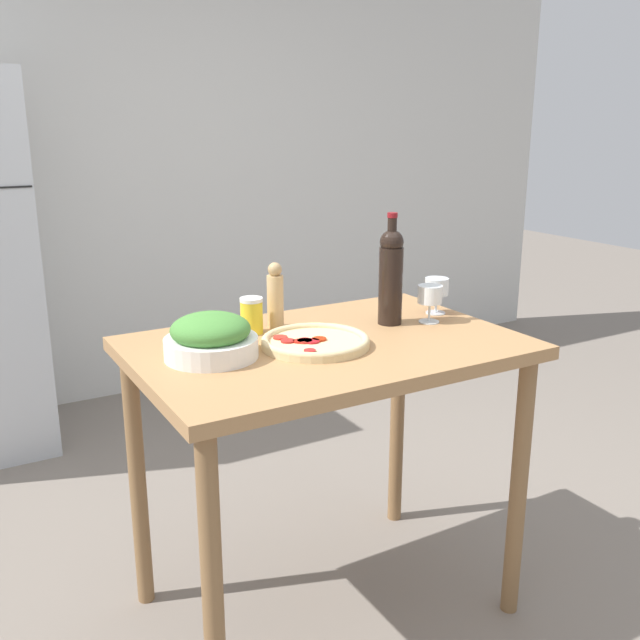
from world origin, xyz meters
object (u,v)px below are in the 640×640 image
object	(u,v)px
wine_glass_far	(437,289)
salad_bowl	(211,338)
wine_glass_near	(430,296)
pepper_mill	(275,296)
homemade_pizza	(315,342)
salt_canister	(252,316)
wine_bottle	(391,274)

from	to	relation	value
wine_glass_far	salad_bowl	distance (m)	0.87
wine_glass_near	wine_glass_far	bearing A→B (deg)	40.71
wine_glass_far	pepper_mill	size ratio (longest dim) A/B	0.59
pepper_mill	homemade_pizza	xyz separation A→B (m)	(0.01, -0.25, -0.09)
wine_glass_far	homemade_pizza	xyz separation A→B (m)	(-0.56, -0.12, -0.07)
salad_bowl	salt_canister	bearing A→B (deg)	38.94
wine_glass_far	salt_canister	world-z (taller)	wine_glass_far
pepper_mill	homemade_pizza	bearing A→B (deg)	-87.56
wine_glass_near	salad_bowl	world-z (taller)	salad_bowl
wine_bottle	wine_glass_near	xyz separation A→B (m)	(0.12, -0.05, -0.08)
wine_bottle	wine_glass_near	distance (m)	0.16
wine_glass_near	pepper_mill	size ratio (longest dim) A/B	0.59
wine_bottle	wine_glass_near	bearing A→B (deg)	-23.61
homemade_pizza	salt_canister	bearing A→B (deg)	115.72
salt_canister	wine_glass_near	bearing A→B (deg)	-17.63
homemade_pizza	wine_bottle	bearing A→B (deg)	15.50
wine_glass_far	salt_canister	size ratio (longest dim) A/B	1.09
pepper_mill	homemade_pizza	size ratio (longest dim) A/B	0.66
wine_bottle	homemade_pizza	size ratio (longest dim) A/B	1.13
salad_bowl	pepper_mill	bearing A→B (deg)	32.04
wine_glass_far	salt_canister	distance (m)	0.67
wine_glass_near	pepper_mill	xyz separation A→B (m)	(-0.48, 0.21, 0.01)
wine_glass_far	salad_bowl	xyz separation A→B (m)	(-0.87, -0.06, -0.03)
pepper_mill	homemade_pizza	distance (m)	0.26
wine_bottle	salt_canister	distance (m)	0.48
wine_glass_near	salad_bowl	xyz separation A→B (m)	(-0.78, 0.02, -0.03)
wine_glass_far	homemade_pizza	size ratio (longest dim) A/B	0.39
pepper_mill	salt_canister	bearing A→B (deg)	-166.34
salad_bowl	salt_canister	distance (m)	0.26
homemade_pizza	salt_canister	xyz separation A→B (m)	(-0.11, 0.22, 0.04)
wine_bottle	wine_glass_far	size ratio (longest dim) A/B	2.92
pepper_mill	salt_canister	distance (m)	0.11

